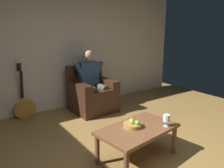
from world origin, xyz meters
TOP-DOWN VIEW (x-y plane):
  - wall_back at (0.00, -2.91)m, footprint 6.37×0.06m
  - armchair at (-0.61, -2.37)m, footprint 0.82×0.79m
  - person_seated at (-0.61, -2.36)m, footprint 0.66×0.60m
  - coffee_table at (-0.20, -0.50)m, footprint 1.08×0.72m
  - guitar at (0.63, -2.71)m, footprint 0.37×0.26m
  - wine_glass_near at (-0.52, -0.33)m, footprint 0.09×0.09m
  - fruit_bowl at (-0.16, -0.55)m, footprint 0.24×0.24m

SIDE VIEW (x-z plane):
  - guitar at x=0.63m, z-range -0.29..0.74m
  - armchair at x=-0.61m, z-range -0.13..0.78m
  - coffee_table at x=-0.20m, z-range 0.15..0.58m
  - fruit_bowl at x=-0.16m, z-range 0.41..0.52m
  - wine_glass_near at x=-0.52m, z-range 0.45..0.61m
  - person_seated at x=-0.61m, z-range 0.05..1.27m
  - wall_back at x=0.00m, z-range 0.00..2.79m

